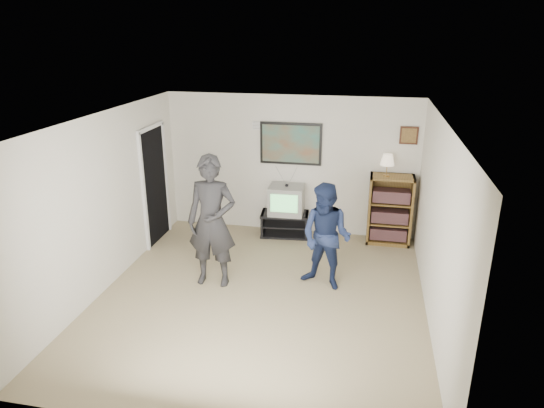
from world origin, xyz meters
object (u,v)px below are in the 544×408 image
(person_tall, at_px, (212,222))
(person_short, at_px, (326,237))
(crt_television, at_px, (286,200))
(bookshelf, at_px, (390,210))
(media_stand, at_px, (285,224))

(person_tall, bearing_deg, person_short, 5.62)
(crt_television, bearing_deg, bookshelf, -0.04)
(crt_television, relative_size, person_short, 0.39)
(crt_television, distance_m, bookshelf, 1.81)
(media_stand, height_order, crt_television, crt_television)
(media_stand, relative_size, person_short, 0.57)
(media_stand, xyz_separation_m, person_tall, (-0.72, -1.94, 0.76))
(media_stand, distance_m, crt_television, 0.47)
(crt_television, relative_size, person_tall, 0.31)
(person_short, bearing_deg, crt_television, 136.29)
(media_stand, xyz_separation_m, crt_television, (0.03, 0.00, 0.47))
(bookshelf, xyz_separation_m, person_short, (-0.94, -1.78, 0.17))
(crt_television, height_order, person_tall, person_tall)
(person_tall, bearing_deg, media_stand, 67.71)
(bookshelf, bearing_deg, person_short, -117.89)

